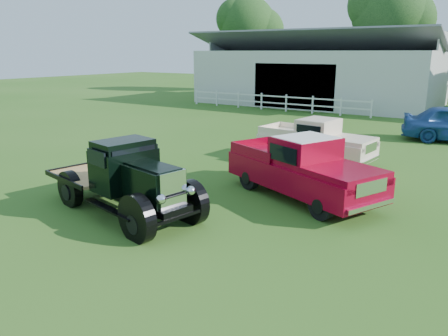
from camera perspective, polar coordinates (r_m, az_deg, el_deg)
The scene contains 8 objects.
ground at distance 11.47m, azimuth -4.18°, elevation -6.23°, with size 120.00×120.00×0.00m, color #2B5C17.
shed_left at distance 37.03m, azimuth 12.39°, elevation 12.56°, with size 18.80×10.20×5.60m, color #A7AA9D, non-canonical shape.
fence_rail at distance 32.14m, azimuth 6.50°, elevation 8.56°, with size 14.20×0.16×1.20m, color white, non-canonical shape.
tree_a at distance 48.18m, azimuth 3.08°, elevation 16.27°, with size 6.30×6.30×10.50m, color black, non-canonical shape.
tree_b at distance 43.75m, azimuth 20.46°, elevation 16.19°, with size 6.90×6.90×11.50m, color black, non-canonical shape.
vintage_flatbed at distance 11.69m, azimuth -13.05°, elevation -1.08°, with size 4.96×1.97×1.97m, color black, non-canonical shape.
red_pickup at distance 12.77m, azimuth 10.19°, elevation 0.13°, with size 5.04×1.94×1.84m, color maroon, non-canonical shape.
white_pickup at distance 17.06m, azimuth 11.86°, elevation 3.46°, with size 4.51×1.75×1.66m, color #F4DEBE, non-canonical shape.
Camera 1 is at (6.60, -8.41, 4.14)m, focal length 35.00 mm.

